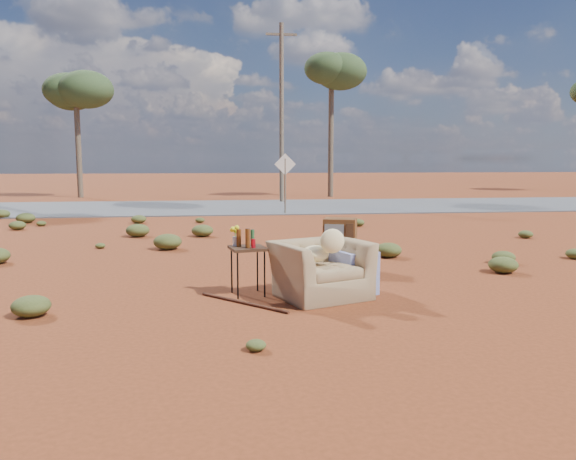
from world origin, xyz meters
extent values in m
plane|color=brown|center=(0.00, 0.00, 0.00)|extent=(140.00, 140.00, 0.00)
cube|color=#565659|center=(0.00, 15.00, 0.02)|extent=(140.00, 7.00, 0.04)
imported|color=#937650|center=(0.53, -0.36, 0.55)|extent=(1.47, 1.21, 1.10)
ellipsoid|color=#F7DC97|center=(0.45, -0.33, 0.64)|extent=(0.40, 0.40, 0.23)
ellipsoid|color=#F7DC97|center=(0.66, -0.54, 0.85)|extent=(0.35, 0.18, 0.35)
cube|color=navy|center=(1.03, -0.04, 0.32)|extent=(0.78, 0.95, 0.64)
cube|color=black|center=(1.27, 1.71, 0.46)|extent=(0.61, 0.54, 0.03)
cylinder|color=black|center=(0.99, 1.62, 0.23)|extent=(0.03, 0.03, 0.46)
cylinder|color=black|center=(1.43, 1.46, 0.23)|extent=(0.03, 0.03, 0.46)
cylinder|color=black|center=(1.11, 1.96, 0.23)|extent=(0.03, 0.03, 0.46)
cylinder|color=black|center=(1.55, 1.81, 0.23)|extent=(0.03, 0.03, 0.46)
cube|color=brown|center=(1.27, 1.71, 0.70)|extent=(0.69, 0.61, 0.45)
cube|color=slate|center=(1.12, 1.52, 0.70)|extent=(0.33, 0.13, 0.28)
cube|color=#472D19|center=(1.38, 1.42, 0.70)|extent=(0.13, 0.06, 0.32)
cube|color=#372114|center=(-0.51, -0.09, 0.70)|extent=(0.59, 0.59, 0.04)
cylinder|color=black|center=(-0.67, -0.32, 0.35)|extent=(0.02, 0.02, 0.70)
cylinder|color=black|center=(-0.28, -0.25, 0.35)|extent=(0.02, 0.02, 0.70)
cylinder|color=black|center=(-0.74, 0.07, 0.35)|extent=(0.02, 0.02, 0.70)
cylinder|color=black|center=(-0.35, 0.14, 0.35)|extent=(0.02, 0.02, 0.70)
cylinder|color=#53280D|center=(-0.64, -0.06, 0.85)|extent=(0.07, 0.07, 0.26)
cylinder|color=#53280D|center=(-0.51, -0.17, 0.86)|extent=(0.07, 0.07, 0.28)
cylinder|color=#245429|center=(-0.43, 0.03, 0.84)|extent=(0.06, 0.06, 0.24)
cylinder|color=red|center=(-0.43, -0.18, 0.78)|extent=(0.06, 0.06, 0.13)
cylinder|color=silver|center=(-0.69, 0.03, 0.79)|extent=(0.08, 0.08, 0.14)
ellipsoid|color=yellow|center=(-0.69, 0.03, 0.95)|extent=(0.16, 0.16, 0.12)
cylinder|color=#4B2414|center=(-0.61, -0.62, 0.02)|extent=(1.15, 1.20, 0.04)
cylinder|color=brown|center=(1.50, 12.00, 1.00)|extent=(0.06, 0.06, 2.00)
cube|color=silver|center=(1.50, 12.00, 1.80)|extent=(0.78, 0.04, 0.78)
cylinder|color=brown|center=(-8.00, 22.00, 3.00)|extent=(0.28, 0.28, 6.00)
ellipsoid|color=#394D27|center=(-8.00, 22.00, 5.50)|extent=(3.20, 3.20, 2.20)
cylinder|color=brown|center=(5.00, 21.00, 3.50)|extent=(0.28, 0.28, 7.00)
ellipsoid|color=#394D27|center=(5.00, 21.00, 6.50)|extent=(3.20, 3.20, 2.20)
cylinder|color=brown|center=(2.00, 17.50, 4.00)|extent=(0.20, 0.20, 8.00)
cube|color=brown|center=(2.00, 17.50, 7.50)|extent=(1.40, 0.10, 0.10)
ellipsoid|color=#4C5224|center=(4.50, 1.80, 0.12)|extent=(0.44, 0.44, 0.24)
ellipsoid|color=#4C5224|center=(-3.00, 6.50, 0.17)|extent=(0.60, 0.60, 0.33)
ellipsoid|color=#4C5224|center=(6.80, 5.00, 0.10)|extent=(0.36, 0.36, 0.20)
ellipsoid|color=#4C5224|center=(3.20, 8.00, 0.11)|extent=(0.40, 0.40, 0.22)
ellipsoid|color=#4C5224|center=(-1.50, 9.50, 0.08)|extent=(0.30, 0.30, 0.17)
camera|label=1|loc=(-0.93, -8.21, 2.00)|focal=35.00mm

